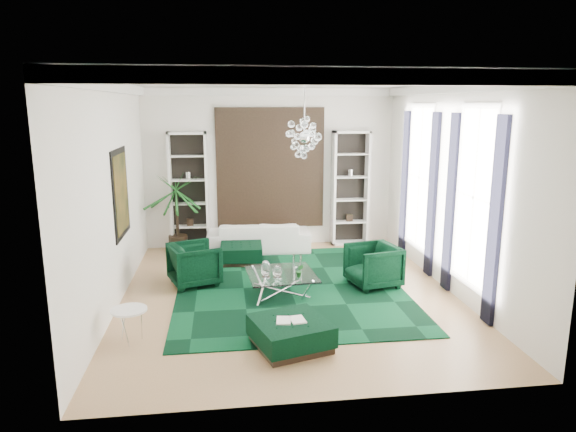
{
  "coord_description": "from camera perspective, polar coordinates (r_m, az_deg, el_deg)",
  "views": [
    {
      "loc": [
        -1.15,
        -8.83,
        3.41
      ],
      "look_at": [
        0.05,
        0.5,
        1.36
      ],
      "focal_mm": 32.0,
      "sensor_mm": 36.0,
      "label": 1
    }
  ],
  "objects": [
    {
      "name": "coffee_table",
      "position": [
        9.43,
        -0.75,
        -7.59
      ],
      "size": [
        1.29,
        1.29,
        0.41
      ],
      "primitive_type": null,
      "rotation": [
        0.0,
        0.0,
        0.08
      ],
      "color": "white",
      "rests_on": "floor"
    },
    {
      "name": "chandelier",
      "position": [
        9.02,
        1.81,
        8.71
      ],
      "size": [
        1.03,
        1.03,
        0.72
      ],
      "primitive_type": null,
      "rotation": [
        0.0,
        0.0,
        0.36
      ],
      "color": "white",
      "rests_on": "ceiling"
    },
    {
      "name": "ceiling",
      "position": [
        8.91,
        0.1,
        14.84
      ],
      "size": [
        6.0,
        7.0,
        0.02
      ],
      "primitive_type": "cube",
      "color": "white",
      "rests_on": "ground"
    },
    {
      "name": "curtain_far_a",
      "position": [
        10.54,
        15.72,
        2.2
      ],
      "size": [
        0.07,
        0.3,
        3.25
      ],
      "primitive_type": "cube",
      "color": "black",
      "rests_on": "floor"
    },
    {
      "name": "palm",
      "position": [
        12.17,
        -12.3,
        1.53
      ],
      "size": [
        1.77,
        1.77,
        2.4
      ],
      "primitive_type": null,
      "rotation": [
        0.0,
        0.0,
        -0.2
      ],
      "color": "#19591E",
      "rests_on": "floor"
    },
    {
      "name": "ottoman_side",
      "position": [
        11.37,
        -5.2,
        -4.17
      ],
      "size": [
        0.94,
        0.94,
        0.4
      ],
      "primitive_type": "cube",
      "rotation": [
        0.0,
        0.0,
        -0.04
      ],
      "color": "black",
      "rests_on": "floor"
    },
    {
      "name": "rug",
      "position": [
        9.89,
        0.12,
        -7.83
      ],
      "size": [
        4.2,
        5.0,
        0.02
      ],
      "primitive_type": "cube",
      "color": "black",
      "rests_on": "floor"
    },
    {
      "name": "wall_front",
      "position": [
        5.65,
        4.7,
        -3.31
      ],
      "size": [
        6.0,
        0.02,
        3.8
      ],
      "primitive_type": "cube",
      "color": "silver",
      "rests_on": "ground"
    },
    {
      "name": "ceiling_medallion",
      "position": [
        9.2,
        -0.15,
        14.51
      ],
      "size": [
        0.9,
        0.9,
        0.05
      ],
      "primitive_type": "cylinder",
      "color": "white",
      "rests_on": "ceiling"
    },
    {
      "name": "wall_right",
      "position": [
        9.87,
        17.71,
        2.89
      ],
      "size": [
        0.02,
        7.0,
        3.8
      ],
      "primitive_type": "cube",
      "color": "silver",
      "rests_on": "ground"
    },
    {
      "name": "ottoman_front",
      "position": [
        7.54,
        0.29,
        -12.95
      ],
      "size": [
        1.25,
        1.25,
        0.4
      ],
      "primitive_type": "cube",
      "rotation": [
        0.0,
        0.0,
        0.3
      ],
      "color": "black",
      "rests_on": "floor"
    },
    {
      "name": "painting",
      "position": [
        9.73,
        -18.03,
        2.44
      ],
      "size": [
        0.04,
        1.3,
        1.6
      ],
      "primitive_type": "cube",
      "color": "black",
      "rests_on": "wall_left"
    },
    {
      "name": "curtain_far_b",
      "position": [
        11.97,
        12.84,
        3.51
      ],
      "size": [
        0.07,
        0.3,
        3.25
      ],
      "primitive_type": "cube",
      "color": "black",
      "rests_on": "floor"
    },
    {
      "name": "curtain_near_a",
      "position": [
        8.43,
        22.02,
        -0.7
      ],
      "size": [
        0.07,
        0.3,
        3.25
      ],
      "primitive_type": "cube",
      "color": "black",
      "rests_on": "floor"
    },
    {
      "name": "book",
      "position": [
        7.45,
        0.29,
        -11.45
      ],
      "size": [
        0.42,
        0.28,
        0.03
      ],
      "primitive_type": "cube",
      "color": "white",
      "rests_on": "ottoman_front"
    },
    {
      "name": "shelving_right",
      "position": [
        12.69,
        6.92,
        3.07
      ],
      "size": [
        0.9,
        0.38,
        2.8
      ],
      "primitive_type": null,
      "color": "white",
      "rests_on": "floor"
    },
    {
      "name": "side_table",
      "position": [
        7.99,
        -17.14,
        -11.6
      ],
      "size": [
        0.62,
        0.62,
        0.5
      ],
      "primitive_type": "cylinder",
      "rotation": [
        0.0,
        0.0,
        0.23
      ],
      "color": "white",
      "rests_on": "floor"
    },
    {
      "name": "shelving_left",
      "position": [
        12.33,
        -10.96,
        2.67
      ],
      "size": [
        0.9,
        0.38,
        2.8
      ],
      "primitive_type": null,
      "color": "white",
      "rests_on": "floor"
    },
    {
      "name": "armchair_left",
      "position": [
        10.07,
        -10.34,
        -5.28
      ],
      "size": [
        1.13,
        1.11,
        0.81
      ],
      "primitive_type": "imported",
      "rotation": [
        0.0,
        0.0,
        1.9
      ],
      "color": "black",
      "rests_on": "floor"
    },
    {
      "name": "window_near",
      "position": [
        9.07,
        19.97,
        1.94
      ],
      "size": [
        0.03,
        1.1,
        2.9
      ],
      "primitive_type": "cube",
      "color": "white",
      "rests_on": "wall_right"
    },
    {
      "name": "wall_back",
      "position": [
        12.48,
        -1.99,
        5.32
      ],
      "size": [
        6.0,
        0.02,
        3.8
      ],
      "primitive_type": "cube",
      "color": "silver",
      "rests_on": "ground"
    },
    {
      "name": "tapestry",
      "position": [
        12.43,
        -1.97,
        5.29
      ],
      "size": [
        2.5,
        0.06,
        2.8
      ],
      "primitive_type": "cube",
      "color": "black",
      "rests_on": "wall_back"
    },
    {
      "name": "armchair_right",
      "position": [
        9.96,
        9.43,
        -5.45
      ],
      "size": [
        1.06,
        1.04,
        0.81
      ],
      "primitive_type": "imported",
      "rotation": [
        0.0,
        0.0,
        -1.36
      ],
      "color": "black",
      "rests_on": "floor"
    },
    {
      "name": "wall_left",
      "position": [
        9.15,
        -18.97,
        2.1
      ],
      "size": [
        0.02,
        7.0,
        3.8
      ],
      "primitive_type": "cube",
      "color": "silver",
      "rests_on": "ground"
    },
    {
      "name": "table_plant",
      "position": [
        9.13,
        1.3,
        -6.11
      ],
      "size": [
        0.15,
        0.13,
        0.24
      ],
      "primitive_type": "imported",
      "rotation": [
        0.0,
        0.0,
        -0.22
      ],
      "color": "#19591E",
      "rests_on": "coffee_table"
    },
    {
      "name": "crown_molding",
      "position": [
        8.9,
        0.1,
        14.14
      ],
      "size": [
        6.0,
        7.0,
        0.18
      ],
      "primitive_type": null,
      "color": "white",
      "rests_on": "ceiling"
    },
    {
      "name": "floor",
      "position": [
        9.54,
        0.09,
        -8.75
      ],
      "size": [
        6.0,
        7.0,
        0.02
      ],
      "primitive_type": "cube",
      "color": "tan",
      "rests_on": "ground"
    },
    {
      "name": "sofa",
      "position": [
        12.18,
        -3.27,
        -2.29
      ],
      "size": [
        2.43,
        1.03,
        0.7
      ],
      "primitive_type": "imported",
      "rotation": [
        0.0,
        0.0,
        3.1
      ],
      "color": "white",
      "rests_on": "floor"
    },
    {
      "name": "curtain_near_b",
      "position": [
        9.78,
        17.62,
        1.33
      ],
      "size": [
        0.07,
        0.3,
        3.25
      ],
      "primitive_type": "cube",
      "color": "black",
      "rests_on": "floor"
    },
    {
      "name": "window_far",
      "position": [
        11.23,
        14.43,
        4.16
      ],
      "size": [
        0.03,
        1.1,
        2.9
      ],
      "primitive_type": "cube",
      "color": "white",
      "rests_on": "wall_right"
    }
  ]
}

